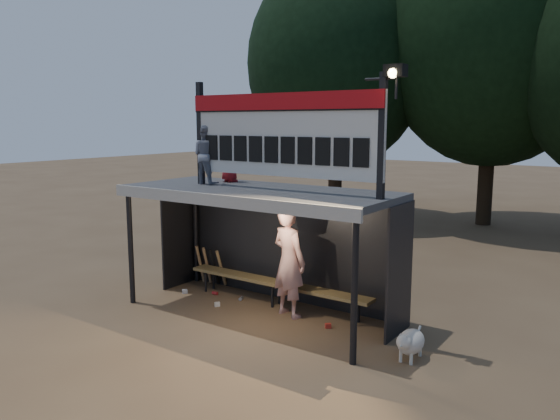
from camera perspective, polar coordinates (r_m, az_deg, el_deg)
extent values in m
plane|color=brown|center=(10.22, -2.24, -10.77)|extent=(80.00, 80.00, 0.00)
imported|color=white|center=(9.84, 0.96, -5.36)|extent=(0.84, 0.66, 2.03)
imported|color=gray|center=(10.44, -7.74, 5.75)|extent=(0.55, 0.44, 1.11)
imported|color=#A3191E|center=(10.79, -5.31, 5.54)|extent=(0.56, 0.49, 0.97)
cube|color=#3D3D3F|center=(9.69, -2.32, 1.90)|extent=(5.00, 2.00, 0.12)
cube|color=beige|center=(8.91, -6.29, 0.95)|extent=(5.10, 0.06, 0.20)
cylinder|color=black|center=(10.90, -15.34, -3.80)|extent=(0.10, 0.10, 2.20)
cylinder|color=black|center=(7.93, 7.78, -8.41)|extent=(0.10, 0.10, 2.20)
cylinder|color=black|center=(12.09, -8.80, -2.31)|extent=(0.10, 0.10, 2.20)
cylinder|color=black|center=(9.51, 12.76, -5.58)|extent=(0.10, 0.10, 2.20)
cube|color=black|center=(10.69, 0.96, -3.71)|extent=(5.00, 0.04, 2.20)
cube|color=black|center=(11.88, -10.47, -2.56)|extent=(0.04, 1.00, 2.20)
cube|color=black|center=(9.12, 12.39, -6.21)|extent=(0.04, 1.00, 2.20)
cylinder|color=black|center=(10.51, 0.98, 1.87)|extent=(5.00, 0.06, 0.06)
cube|color=black|center=(10.48, -8.31, 7.90)|extent=(0.10, 0.10, 1.90)
cube|color=black|center=(8.40, 10.62, 7.55)|extent=(0.10, 0.10, 1.90)
cube|color=silver|center=(9.32, 0.11, 7.85)|extent=(3.80, 0.08, 1.40)
cube|color=#A50B10|center=(9.28, -0.07, 11.30)|extent=(3.80, 0.04, 0.28)
cube|color=black|center=(9.27, -0.09, 10.38)|extent=(3.80, 0.02, 0.03)
cube|color=black|center=(10.24, -7.15, 6.50)|extent=(0.27, 0.03, 0.45)
cube|color=black|center=(10.01, -5.70, 6.47)|extent=(0.27, 0.03, 0.45)
cube|color=black|center=(9.80, -4.17, 6.43)|extent=(0.27, 0.03, 0.45)
cube|color=black|center=(9.59, -2.58, 6.38)|extent=(0.27, 0.03, 0.45)
cube|color=black|center=(9.38, -0.92, 6.33)|extent=(0.27, 0.03, 0.45)
cube|color=black|center=(9.19, 0.81, 6.27)|extent=(0.27, 0.03, 0.45)
cube|color=black|center=(9.00, 2.61, 6.20)|extent=(0.27, 0.03, 0.45)
cube|color=black|center=(8.83, 4.49, 6.12)|extent=(0.27, 0.03, 0.45)
cube|color=black|center=(8.66, 6.44, 6.03)|extent=(0.27, 0.03, 0.45)
cube|color=black|center=(8.50, 8.46, 5.94)|extent=(0.27, 0.03, 0.45)
cylinder|color=black|center=(8.44, 10.48, 13.33)|extent=(0.50, 0.04, 0.04)
cylinder|color=black|center=(8.33, 12.05, 12.31)|extent=(0.04, 0.04, 0.30)
cube|color=black|center=(8.31, 11.97, 14.05)|extent=(0.30, 0.22, 0.18)
sphere|color=#FFD88C|center=(8.22, 11.71, 13.83)|extent=(0.14, 0.14, 0.14)
cube|color=olive|center=(10.50, -0.43, -7.62)|extent=(4.00, 0.35, 0.06)
cylinder|color=black|center=(11.51, -7.77, -7.37)|extent=(0.05, 0.05, 0.45)
cylinder|color=black|center=(11.68, -6.96, -7.11)|extent=(0.05, 0.05, 0.45)
cylinder|color=black|center=(10.48, -0.81, -8.96)|extent=(0.05, 0.05, 0.45)
cylinder|color=black|center=(10.66, -0.05, -8.63)|extent=(0.05, 0.05, 0.45)
cylinder|color=black|center=(9.64, 7.57, -10.68)|extent=(0.05, 0.05, 0.45)
cylinder|color=black|center=(9.84, 8.22, -10.27)|extent=(0.05, 0.05, 0.45)
cylinder|color=#2E1F14|center=(20.26, 5.80, 4.56)|extent=(0.50, 0.50, 3.74)
ellipsoid|color=black|center=(20.30, 5.97, 14.90)|extent=(6.46, 6.46, 7.48)
cylinder|color=black|center=(19.80, 20.77, 4.55)|extent=(0.50, 0.50, 4.18)
ellipsoid|color=black|center=(19.93, 21.47, 16.32)|extent=(7.22, 7.22, 8.36)
ellipsoid|color=silver|center=(8.53, 13.53, -13.23)|extent=(0.36, 0.58, 0.36)
sphere|color=white|center=(8.26, 12.82, -13.31)|extent=(0.22, 0.22, 0.22)
cone|color=beige|center=(8.18, 12.54, -13.68)|extent=(0.10, 0.10, 0.10)
cone|color=beige|center=(8.22, 12.46, -12.66)|extent=(0.06, 0.06, 0.07)
cone|color=beige|center=(8.18, 13.12, -12.77)|extent=(0.06, 0.06, 0.07)
cylinder|color=#EFE2CE|center=(8.47, 12.50, -14.68)|extent=(0.05, 0.05, 0.18)
cylinder|color=white|center=(8.42, 13.54, -14.88)|extent=(0.05, 0.05, 0.18)
cylinder|color=beige|center=(8.78, 13.42, -13.83)|extent=(0.05, 0.05, 0.18)
cylinder|color=beige|center=(8.73, 14.43, -14.02)|extent=(0.05, 0.05, 0.18)
cylinder|color=silver|center=(8.77, 14.28, -12.15)|extent=(0.04, 0.16, 0.14)
cylinder|color=#A2774B|center=(12.06, -8.33, -5.59)|extent=(0.07, 0.27, 0.84)
cylinder|color=#A1754B|center=(11.93, -7.62, -5.74)|extent=(0.08, 0.30, 0.83)
cylinder|color=black|center=(11.80, -6.90, -5.90)|extent=(0.07, 0.33, 0.83)
cylinder|color=#A77F4E|center=(11.67, -6.17, -6.05)|extent=(0.09, 0.35, 0.82)
cube|color=red|center=(9.57, 5.05, -11.96)|extent=(0.12, 0.12, 0.08)
cylinder|color=#B9B9BF|center=(10.96, -4.09, -9.20)|extent=(0.10, 0.14, 0.07)
cube|color=silver|center=(10.65, -6.58, -9.76)|extent=(0.12, 0.12, 0.08)
cylinder|color=#A81C1F|center=(11.33, -6.81, -8.62)|extent=(0.12, 0.07, 0.07)
cube|color=#A9A9AE|center=(11.51, -9.91, -8.38)|extent=(0.11, 0.12, 0.08)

